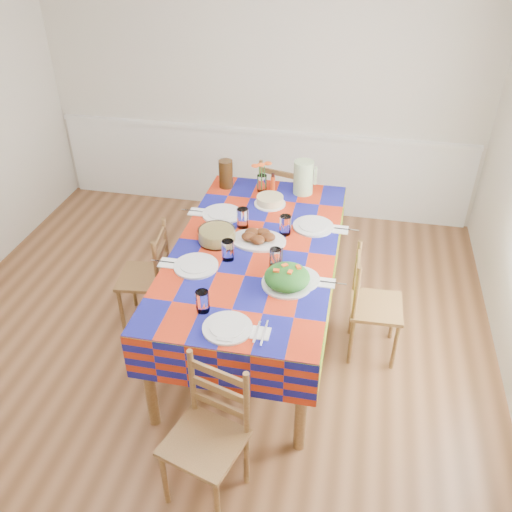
{
  "coord_description": "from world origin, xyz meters",
  "views": [
    {
      "loc": [
        1.03,
        -2.8,
        2.99
      ],
      "look_at": [
        0.41,
        0.24,
        0.87
      ],
      "focal_mm": 38.0,
      "sensor_mm": 36.0,
      "label": 1
    }
  ],
  "objects_px": {
    "green_pitcher": "(303,177)",
    "meat_platter": "(258,238)",
    "chair_right": "(371,306)",
    "chair_near": "(208,437)",
    "chair_far": "(283,204)",
    "tea_pitcher": "(226,174)",
    "chair_left": "(148,277)",
    "dining_table": "(256,257)"
  },
  "relations": [
    {
      "from": "green_pitcher",
      "to": "chair_right",
      "type": "bearing_deg",
      "value": -54.36
    },
    {
      "from": "green_pitcher",
      "to": "chair_right",
      "type": "relative_size",
      "value": 0.32
    },
    {
      "from": "green_pitcher",
      "to": "chair_left",
      "type": "relative_size",
      "value": 0.32
    },
    {
      "from": "dining_table",
      "to": "tea_pitcher",
      "type": "relative_size",
      "value": 8.93
    },
    {
      "from": "chair_near",
      "to": "chair_left",
      "type": "xyz_separation_m",
      "value": [
        -0.88,
        1.38,
        -0.02
      ]
    },
    {
      "from": "chair_near",
      "to": "meat_platter",
      "type": "bearing_deg",
      "value": 106.73
    },
    {
      "from": "green_pitcher",
      "to": "chair_far",
      "type": "xyz_separation_m",
      "value": [
        -0.23,
        0.47,
        -0.53
      ]
    },
    {
      "from": "meat_platter",
      "to": "chair_right",
      "type": "height_order",
      "value": "meat_platter"
    },
    {
      "from": "tea_pitcher",
      "to": "chair_far",
      "type": "distance_m",
      "value": 0.83
    },
    {
      "from": "chair_near",
      "to": "chair_right",
      "type": "height_order",
      "value": "chair_near"
    },
    {
      "from": "green_pitcher",
      "to": "meat_platter",
      "type": "bearing_deg",
      "value": -104.82
    },
    {
      "from": "tea_pitcher",
      "to": "chair_near",
      "type": "height_order",
      "value": "tea_pitcher"
    },
    {
      "from": "chair_left",
      "to": "chair_right",
      "type": "bearing_deg",
      "value": 83.03
    },
    {
      "from": "meat_platter",
      "to": "chair_far",
      "type": "xyz_separation_m",
      "value": [
        -0.01,
        1.3,
        -0.42
      ]
    },
    {
      "from": "chair_near",
      "to": "chair_far",
      "type": "bearing_deg",
      "value": 106.89
    },
    {
      "from": "chair_right",
      "to": "chair_far",
      "type": "bearing_deg",
      "value": 30.93
    },
    {
      "from": "tea_pitcher",
      "to": "meat_platter",
      "type": "bearing_deg",
      "value": -61.19
    },
    {
      "from": "chair_right",
      "to": "meat_platter",
      "type": "bearing_deg",
      "value": 83.36
    },
    {
      "from": "meat_platter",
      "to": "chair_right",
      "type": "distance_m",
      "value": 0.98
    },
    {
      "from": "green_pitcher",
      "to": "chair_right",
      "type": "height_order",
      "value": "green_pitcher"
    },
    {
      "from": "meat_platter",
      "to": "chair_left",
      "type": "bearing_deg",
      "value": -175.61
    },
    {
      "from": "chair_left",
      "to": "chair_right",
      "type": "xyz_separation_m",
      "value": [
        1.74,
        -0.01,
        0.0
      ]
    },
    {
      "from": "green_pitcher",
      "to": "tea_pitcher",
      "type": "distance_m",
      "value": 0.67
    },
    {
      "from": "green_pitcher",
      "to": "chair_far",
      "type": "relative_size",
      "value": 0.31
    },
    {
      "from": "chair_far",
      "to": "chair_near",
      "type": "bearing_deg",
      "value": 105.54
    },
    {
      "from": "green_pitcher",
      "to": "chair_left",
      "type": "distance_m",
      "value": 1.52
    },
    {
      "from": "chair_far",
      "to": "chair_left",
      "type": "distance_m",
      "value": 1.62
    },
    {
      "from": "chair_near",
      "to": "chair_right",
      "type": "relative_size",
      "value": 1.04
    },
    {
      "from": "tea_pitcher",
      "to": "chair_far",
      "type": "height_order",
      "value": "tea_pitcher"
    },
    {
      "from": "chair_right",
      "to": "tea_pitcher",
      "type": "bearing_deg",
      "value": 54.27
    },
    {
      "from": "tea_pitcher",
      "to": "chair_left",
      "type": "height_order",
      "value": "tea_pitcher"
    },
    {
      "from": "chair_far",
      "to": "chair_right",
      "type": "height_order",
      "value": "chair_far"
    },
    {
      "from": "chair_near",
      "to": "chair_far",
      "type": "relative_size",
      "value": 0.99
    },
    {
      "from": "tea_pitcher",
      "to": "chair_near",
      "type": "relative_size",
      "value": 0.26
    },
    {
      "from": "dining_table",
      "to": "chair_left",
      "type": "relative_size",
      "value": 2.45
    },
    {
      "from": "green_pitcher",
      "to": "chair_near",
      "type": "xyz_separation_m",
      "value": [
        -0.21,
        -2.28,
        -0.53
      ]
    },
    {
      "from": "meat_platter",
      "to": "green_pitcher",
      "type": "relative_size",
      "value": 1.45
    },
    {
      "from": "dining_table",
      "to": "chair_right",
      "type": "height_order",
      "value": "chair_right"
    },
    {
      "from": "meat_platter",
      "to": "chair_near",
      "type": "xyz_separation_m",
      "value": [
        0.01,
        -1.44,
        -0.42
      ]
    },
    {
      "from": "green_pitcher",
      "to": "chair_right",
      "type": "xyz_separation_m",
      "value": [
        0.65,
        -0.9,
        -0.55
      ]
    },
    {
      "from": "tea_pitcher",
      "to": "chair_far",
      "type": "relative_size",
      "value": 0.26
    },
    {
      "from": "dining_table",
      "to": "chair_right",
      "type": "distance_m",
      "value": 0.93
    }
  ]
}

